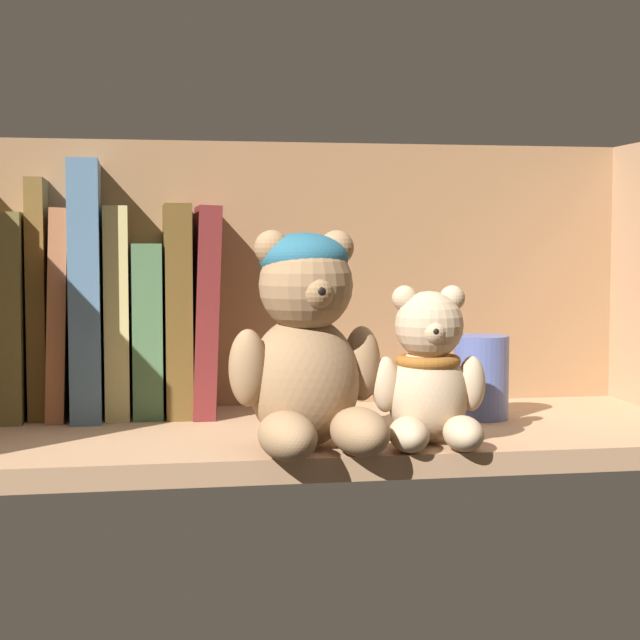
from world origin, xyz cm
name	(u,v)px	position (x,y,z in cm)	size (l,w,h in cm)	color
shelf_board	(319,438)	(0.00, 0.00, 1.00)	(70.36, 28.32, 2.00)	#A87F5B
shelf_back_panel	(295,284)	(0.00, 14.76, 14.75)	(72.76, 1.20, 29.49)	olive
book_1	(10,315)	(-28.83, 11.31, 11.96)	(3.34, 12.56, 19.93)	brown
book_2	(39,298)	(-26.00, 11.31, 13.62)	(1.74, 9.48, 23.23)	brown
book_3	(61,313)	(-23.97, 11.31, 12.16)	(1.72, 12.40, 20.32)	#A3623D
book_4	(87,290)	(-21.38, 11.31, 14.43)	(2.88, 14.83, 24.87)	slate
book_5	(117,311)	(-18.48, 11.31, 12.28)	(2.32, 11.54, 20.55)	tan
book_6	(147,328)	(-15.59, 11.31, 10.49)	(2.87, 11.81, 16.98)	#466C46
book_7	(177,309)	(-12.58, 11.31, 12.40)	(2.57, 12.59, 20.81)	brown
book_8	(203,310)	(-9.91, 11.31, 12.30)	(2.17, 13.54, 20.61)	maroon
teddy_bear_larger	(307,345)	(-2.72, -9.87, 10.60)	(13.43, 13.89, 18.14)	#93704C
teddy_bear_smaller	(429,377)	(7.75, -9.93, 7.75)	(9.91, 10.13, 13.48)	tan
pillar_candle	(481,377)	(16.29, 1.95, 6.05)	(5.32, 5.32, 8.09)	#4C5B99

